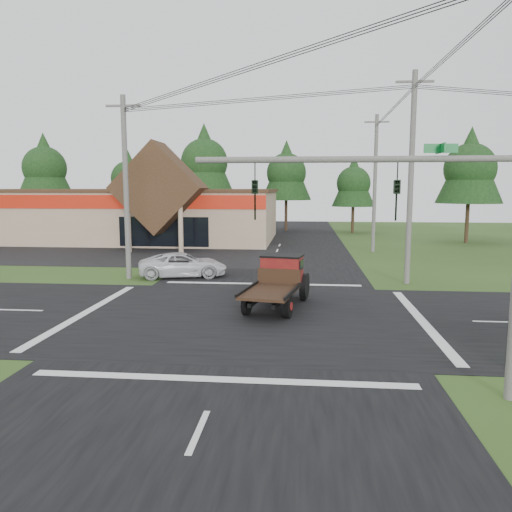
# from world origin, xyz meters

# --- Properties ---
(ground) EXTENTS (120.00, 120.00, 0.00)m
(ground) POSITION_xyz_m (0.00, 0.00, 0.00)
(ground) COLOR #2D4518
(ground) RESTS_ON ground
(road_ns) EXTENTS (12.00, 120.00, 0.02)m
(road_ns) POSITION_xyz_m (0.00, 0.00, 0.01)
(road_ns) COLOR black
(road_ns) RESTS_ON ground
(road_ew) EXTENTS (120.00, 12.00, 0.02)m
(road_ew) POSITION_xyz_m (0.00, 0.00, 0.01)
(road_ew) COLOR black
(road_ew) RESTS_ON ground
(parking_apron) EXTENTS (28.00, 14.00, 0.02)m
(parking_apron) POSITION_xyz_m (-14.00, 19.00, 0.01)
(parking_apron) COLOR black
(parking_apron) RESTS_ON ground
(cvs_building) EXTENTS (30.40, 18.20, 9.19)m
(cvs_building) POSITION_xyz_m (-15.70, 29.57, 2.78)
(cvs_building) COLOR tan
(cvs_building) RESTS_ON ground
(traffic_signal_mast) EXTENTS (8.12, 0.24, 7.00)m
(traffic_signal_mast) POSITION_xyz_m (5.82, -7.50, 4.43)
(traffic_signal_mast) COLOR #595651
(traffic_signal_mast) RESTS_ON ground
(utility_pole_nw) EXTENTS (2.00, 0.30, 10.50)m
(utility_pole_nw) POSITION_xyz_m (-8.00, 8.00, 5.39)
(utility_pole_nw) COLOR #595651
(utility_pole_nw) RESTS_ON ground
(utility_pole_ne) EXTENTS (2.00, 0.30, 11.50)m
(utility_pole_ne) POSITION_xyz_m (8.00, 8.00, 5.89)
(utility_pole_ne) COLOR #595651
(utility_pole_ne) RESTS_ON ground
(utility_pole_n) EXTENTS (2.00, 0.30, 11.20)m
(utility_pole_n) POSITION_xyz_m (8.00, 22.00, 5.74)
(utility_pole_n) COLOR #595651
(utility_pole_n) RESTS_ON ground
(tree_row_a) EXTENTS (6.72, 6.72, 12.12)m
(tree_row_a) POSITION_xyz_m (-30.00, 40.00, 8.05)
(tree_row_a) COLOR #332316
(tree_row_a) RESTS_ON ground
(tree_row_b) EXTENTS (5.60, 5.60, 10.10)m
(tree_row_b) POSITION_xyz_m (-20.00, 42.00, 6.70)
(tree_row_b) COLOR #332316
(tree_row_b) RESTS_ON ground
(tree_row_c) EXTENTS (7.28, 7.28, 13.13)m
(tree_row_c) POSITION_xyz_m (-10.00, 41.00, 8.72)
(tree_row_c) COLOR #332316
(tree_row_c) RESTS_ON ground
(tree_row_d) EXTENTS (6.16, 6.16, 11.11)m
(tree_row_d) POSITION_xyz_m (0.00, 42.00, 7.38)
(tree_row_d) COLOR #332316
(tree_row_d) RESTS_ON ground
(tree_row_e) EXTENTS (5.04, 5.04, 9.09)m
(tree_row_e) POSITION_xyz_m (8.00, 40.00, 6.03)
(tree_row_e) COLOR #332316
(tree_row_e) RESTS_ON ground
(tree_side_ne) EXTENTS (6.16, 6.16, 11.11)m
(tree_side_ne) POSITION_xyz_m (18.00, 30.00, 7.38)
(tree_side_ne) COLOR #332316
(tree_side_ne) RESTS_ON ground
(antique_flatbed_truck) EXTENTS (3.04, 5.74, 2.28)m
(antique_flatbed_truck) POSITION_xyz_m (1.06, 1.62, 1.14)
(antique_flatbed_truck) COLOR #610D12
(antique_flatbed_truck) RESTS_ON ground
(white_pickup) EXTENTS (5.63, 3.56, 1.45)m
(white_pickup) POSITION_xyz_m (-4.96, 8.94, 0.72)
(white_pickup) COLOR silver
(white_pickup) RESTS_ON ground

